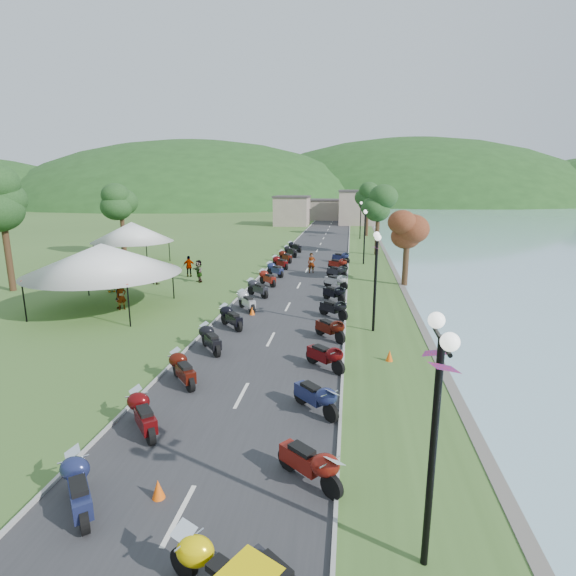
{
  "coord_description": "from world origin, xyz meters",
  "views": [
    {
      "loc": [
        3.68,
        -4.41,
        7.4
      ],
      "look_at": [
        0.07,
        21.6,
        1.3
      ],
      "focal_mm": 28.0,
      "sensor_mm": 36.0,
      "label": 1
    }
  ],
  "objects_px": {
    "vendor_tent_main": "(104,277)",
    "pedestrian_c": "(119,308)",
    "streetlamp_near": "(433,452)",
    "pedestrian_a": "(122,310)",
    "pedestrian_b": "(156,284)"
  },
  "relations": [
    {
      "from": "streetlamp_near",
      "to": "vendor_tent_main",
      "type": "xyz_separation_m",
      "value": [
        -16.13,
        16.67,
        -0.5
      ]
    },
    {
      "from": "streetlamp_near",
      "to": "pedestrian_a",
      "type": "height_order",
      "value": "streetlamp_near"
    },
    {
      "from": "vendor_tent_main",
      "to": "pedestrian_c",
      "type": "distance_m",
      "value": 2.1
    },
    {
      "from": "streetlamp_near",
      "to": "vendor_tent_main",
      "type": "distance_m",
      "value": 23.2
    },
    {
      "from": "pedestrian_b",
      "to": "pedestrian_c",
      "type": "xyz_separation_m",
      "value": [
        0.64,
        -6.79,
        0.0
      ]
    },
    {
      "from": "vendor_tent_main",
      "to": "pedestrian_a",
      "type": "xyz_separation_m",
      "value": [
        0.97,
        0.02,
        -2.0
      ]
    },
    {
      "from": "streetlamp_near",
      "to": "vendor_tent_main",
      "type": "bearing_deg",
      "value": 134.06
    },
    {
      "from": "vendor_tent_main",
      "to": "pedestrian_c",
      "type": "xyz_separation_m",
      "value": [
        0.58,
        0.27,
        -2.0
      ]
    },
    {
      "from": "vendor_tent_main",
      "to": "pedestrian_c",
      "type": "bearing_deg",
      "value": 25.25
    },
    {
      "from": "streetlamp_near",
      "to": "pedestrian_c",
      "type": "bearing_deg",
      "value": 132.55
    },
    {
      "from": "vendor_tent_main",
      "to": "pedestrian_a",
      "type": "relative_size",
      "value": 3.74
    },
    {
      "from": "pedestrian_a",
      "to": "pedestrian_b",
      "type": "relative_size",
      "value": 0.99
    },
    {
      "from": "vendor_tent_main",
      "to": "pedestrian_a",
      "type": "height_order",
      "value": "vendor_tent_main"
    },
    {
      "from": "pedestrian_b",
      "to": "pedestrian_c",
      "type": "height_order",
      "value": "pedestrian_c"
    },
    {
      "from": "pedestrian_a",
      "to": "pedestrian_b",
      "type": "bearing_deg",
      "value": 50.34
    }
  ]
}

